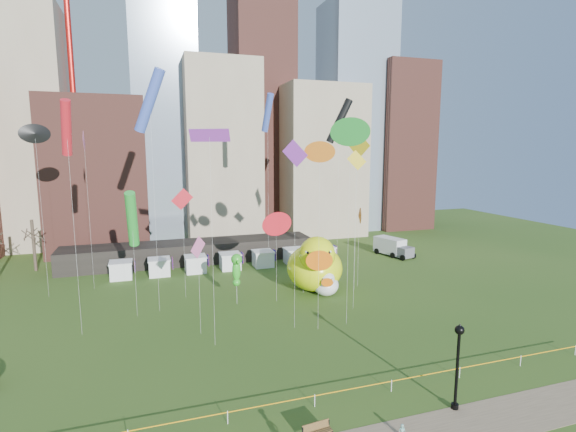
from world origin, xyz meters
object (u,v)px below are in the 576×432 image
object	(u,v)px
park_bench	(317,431)
toddler	(402,430)
seahorse_green	(236,267)
lamppost	(458,357)
big_duck	(315,265)
seahorse_purple	(304,263)
box_truck	(392,247)
small_duck	(326,284)

from	to	relation	value
park_bench	toddler	size ratio (longest dim) A/B	2.29
seahorse_green	lamppost	size ratio (longest dim) A/B	0.97
big_duck	seahorse_purple	world-z (taller)	big_duck
seahorse_purple	lamppost	bearing A→B (deg)	-94.86
big_duck	seahorse_purple	xyz separation A→B (m)	(-1.55, -0.07, 0.42)
park_bench	lamppost	world-z (taller)	lamppost
box_truck	toddler	xyz separation A→B (m)	(-24.24, -40.41, -1.05)
park_bench	toddler	world-z (taller)	park_bench
park_bench	box_truck	xyz separation A→B (m)	(29.23, 38.90, 0.96)
big_duck	box_truck	distance (m)	23.09
seahorse_purple	seahorse_green	bearing A→B (deg)	-178.13
seahorse_purple	box_truck	xyz separation A→B (m)	(20.55, 13.05, -2.29)
small_duck	box_truck	bearing A→B (deg)	57.76
small_duck	seahorse_green	world-z (taller)	seahorse_green
small_duck	park_bench	size ratio (longest dim) A/B	2.45
box_truck	toddler	world-z (taller)	box_truck
small_duck	box_truck	size ratio (longest dim) A/B	0.65
big_duck	toddler	xyz separation A→B (m)	(-5.23, -27.44, -2.92)
seahorse_purple	box_truck	distance (m)	24.45
seahorse_green	small_duck	bearing A→B (deg)	-7.43
seahorse_green	box_truck	world-z (taller)	seahorse_green
seahorse_purple	box_truck	bearing A→B (deg)	24.49
seahorse_green	seahorse_purple	bearing A→B (deg)	4.97
seahorse_green	seahorse_purple	xyz separation A→B (m)	(8.59, 1.48, -0.57)
small_duck	seahorse_green	size ratio (longest dim) A/B	0.79
lamppost	seahorse_green	bearing A→B (deg)	112.18
box_truck	small_duck	bearing A→B (deg)	-157.22
seahorse_purple	toddler	size ratio (longest dim) A/B	6.31
park_bench	lamppost	xyz separation A→B (m)	(10.06, -0.09, 3.21)
park_bench	lamppost	size ratio (longest dim) A/B	0.31
big_duck	small_duck	distance (m)	2.82
seahorse_green	box_truck	xyz separation A→B (m)	(29.14, 14.53, -2.86)
small_duck	box_truck	distance (m)	23.76
big_duck	seahorse_green	distance (m)	10.30
box_truck	toddler	size ratio (longest dim) A/B	8.66
box_truck	lamppost	bearing A→B (deg)	-132.61
big_duck	lamppost	distance (m)	26.01
seahorse_green	seahorse_purple	world-z (taller)	seahorse_green
toddler	park_bench	bearing A→B (deg)	174.64
box_truck	big_duck	bearing A→B (deg)	-162.11
toddler	big_duck	bearing A→B (deg)	90.74
park_bench	box_truck	bearing A→B (deg)	47.19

